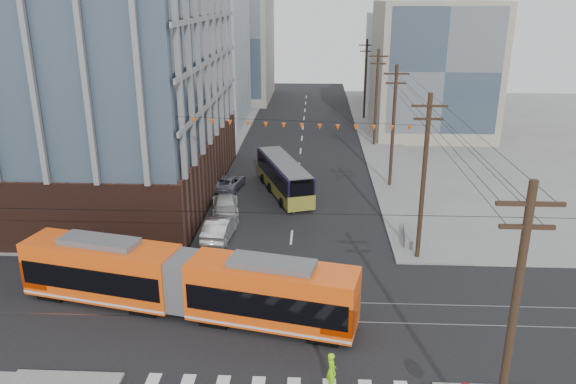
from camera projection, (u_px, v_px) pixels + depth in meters
The scene contains 15 objects.
ground at pixel (279, 354), 27.36m from camera, with size 160.00×160.00×0.00m, color slate.
office_building at pixel (25, 25), 45.34m from camera, with size 30.00×25.00×28.60m, color #381E16.
bg_bldg_nw_near at pixel (176, 56), 74.20m from camera, with size 18.00×16.00×18.00m, color #8C99A5.
bg_bldg_ne_near at pixel (433, 69), 69.25m from camera, with size 14.00×14.00×16.00m, color gray.
bg_bldg_nw_far at pixel (222, 38), 92.60m from camera, with size 16.00×18.00×20.00m, color gray.
bg_bldg_ne_far at pixel (420, 60), 88.35m from camera, with size 16.00×16.00×14.00m, color #8C99A5.
utility_pole_near at pixel (511, 330), 19.50m from camera, with size 0.30×0.30×11.00m, color black.
utility_pole_far at pixel (365, 80), 77.96m from camera, with size 0.30×0.30×11.00m, color black.
streetcar at pixel (184, 282), 30.42m from camera, with size 18.94×2.66×3.65m, color #FE540F, non-canonical shape.
city_bus at pixel (284, 177), 49.22m from camera, with size 2.32×10.71×3.03m, color black, non-canonical shape.
parked_car_silver at pixel (220, 228), 40.20m from camera, with size 1.70×4.88×1.61m, color silver.
parked_car_white at pixel (225, 204), 45.12m from camera, with size 2.02×4.98×1.44m, color #B9B9B9.
parked_car_grey at pixel (229, 182), 50.46m from camera, with size 2.18×4.73×1.31m, color #565966.
pedestrian at pixel (332, 370), 24.74m from camera, with size 0.64×0.42×1.76m, color #95FF11.
jersey_barrier at pixel (408, 236), 39.91m from camera, with size 0.79×3.53×0.71m, color slate.
Camera 1 is at (1.55, -23.18, 16.48)m, focal length 35.00 mm.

